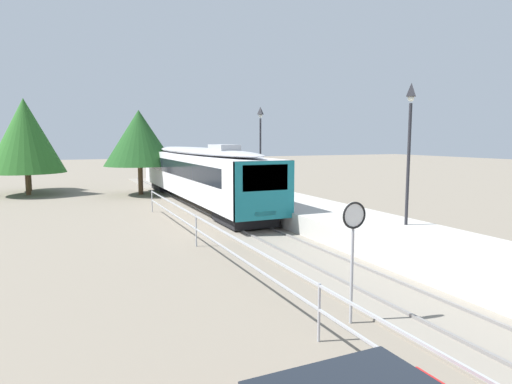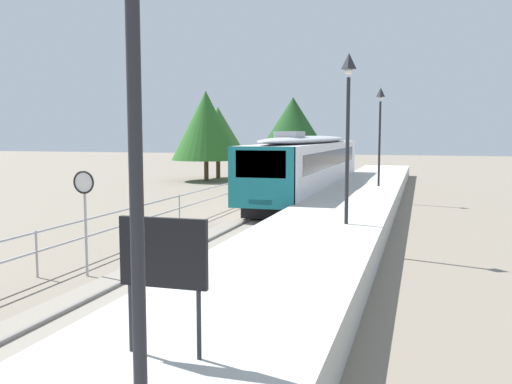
# 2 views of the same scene
# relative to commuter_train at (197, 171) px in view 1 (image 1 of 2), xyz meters

# --- Properties ---
(ground_plane) EXTENTS (160.00, 160.00, 0.00)m
(ground_plane) POSITION_rel_commuter_train_xyz_m (-3.00, -10.01, -2.15)
(ground_plane) COLOR slate
(track_rails) EXTENTS (3.20, 60.00, 0.14)m
(track_rails) POSITION_rel_commuter_train_xyz_m (0.00, -10.01, -2.12)
(track_rails) COLOR gray
(track_rails) RESTS_ON ground
(commuter_train) EXTENTS (2.82, 20.83, 3.74)m
(commuter_train) POSITION_rel_commuter_train_xyz_m (0.00, 0.00, 0.00)
(commuter_train) COLOR silver
(commuter_train) RESTS_ON track_rails
(station_platform) EXTENTS (3.90, 60.00, 0.90)m
(station_platform) POSITION_rel_commuter_train_xyz_m (3.25, -10.01, -1.70)
(station_platform) COLOR #B7B5AD
(station_platform) RESTS_ON ground
(platform_lamp_mid_platform) EXTENTS (0.34, 0.34, 5.35)m
(platform_lamp_mid_platform) POSITION_rel_commuter_train_xyz_m (4.03, -14.44, 2.47)
(platform_lamp_mid_platform) COLOR #232328
(platform_lamp_mid_platform) RESTS_ON station_platform
(platform_lamp_far_end) EXTENTS (0.34, 0.34, 5.35)m
(platform_lamp_far_end) POSITION_rel_commuter_train_xyz_m (4.03, -0.86, 2.47)
(platform_lamp_far_end) COLOR #232328
(platform_lamp_far_end) RESTS_ON station_platform
(speed_limit_sign) EXTENTS (0.61, 0.10, 2.81)m
(speed_limit_sign) POSITION_rel_commuter_train_xyz_m (-2.14, -19.52, -0.03)
(speed_limit_sign) COLOR #9EA0A5
(speed_limit_sign) RESTS_ON ground
(carpark_fence) EXTENTS (0.06, 36.06, 1.25)m
(carpark_fence) POSITION_rel_commuter_train_xyz_m (-3.30, -20.01, -1.24)
(carpark_fence) COLOR #9EA0A5
(carpark_fence) RESTS_ON ground
(tree_behind_carpark) EXTENTS (5.51, 5.51, 7.16)m
(tree_behind_carpark) POSITION_rel_commuter_train_xyz_m (-10.27, 9.65, 2.26)
(tree_behind_carpark) COLOR brown
(tree_behind_carpark) RESTS_ON ground
(tree_behind_station_far) EXTENTS (5.27, 5.27, 6.32)m
(tree_behind_station_far) POSITION_rel_commuter_train_xyz_m (-2.51, 6.62, 2.09)
(tree_behind_station_far) COLOR brown
(tree_behind_station_far) RESTS_ON ground
(tree_distant_left) EXTENTS (4.30, 4.30, 6.02)m
(tree_distant_left) POSITION_rel_commuter_train_xyz_m (-10.36, 12.60, 2.04)
(tree_distant_left) COLOR brown
(tree_distant_left) RESTS_ON ground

